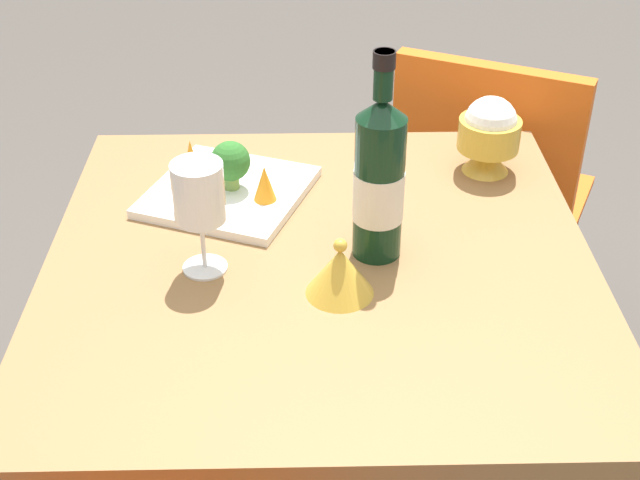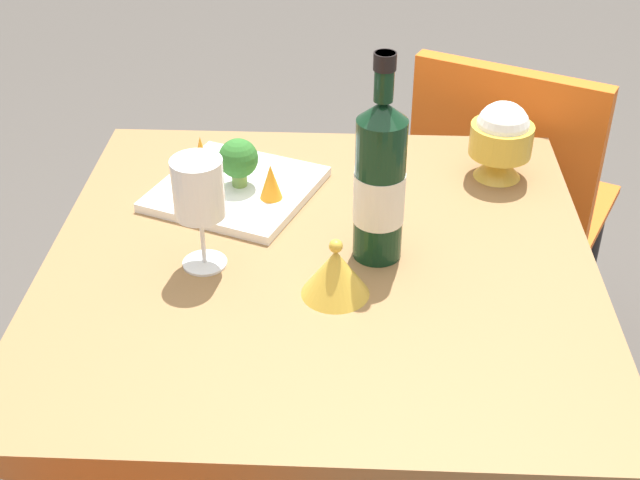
# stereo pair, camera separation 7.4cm
# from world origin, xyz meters

# --- Properties ---
(dining_table) EXTENTS (0.85, 0.85, 0.75)m
(dining_table) POSITION_xyz_m (0.00, 0.00, 0.66)
(dining_table) COLOR olive
(dining_table) RESTS_ON ground_plane
(chair_by_wall) EXTENTS (0.53, 0.53, 0.85)m
(chair_by_wall) POSITION_xyz_m (-0.39, -0.58, 0.53)
(chair_by_wall) COLOR orange
(chair_by_wall) RESTS_ON ground_plane
(wine_bottle) EXTENTS (0.08, 0.08, 0.33)m
(wine_bottle) POSITION_xyz_m (-0.09, -0.01, 0.88)
(wine_bottle) COLOR black
(wine_bottle) RESTS_ON dining_table
(wine_glass) EXTENTS (0.08, 0.08, 0.18)m
(wine_glass) POSITION_xyz_m (0.17, 0.03, 0.88)
(wine_glass) COLOR white
(wine_glass) RESTS_ON dining_table
(rice_bowl) EXTENTS (0.11, 0.11, 0.14)m
(rice_bowl) POSITION_xyz_m (-0.30, -0.27, 0.82)
(rice_bowl) COLOR gold
(rice_bowl) RESTS_ON dining_table
(rice_bowl_lid) EXTENTS (0.10, 0.10, 0.09)m
(rice_bowl_lid) POSITION_xyz_m (-0.03, 0.09, 0.79)
(rice_bowl_lid) COLOR gold
(rice_bowl_lid) RESTS_ON dining_table
(serving_plate) EXTENTS (0.32, 0.32, 0.02)m
(serving_plate) POSITION_xyz_m (0.15, -0.19, 0.76)
(serving_plate) COLOR white
(serving_plate) RESTS_ON dining_table
(broccoli_floret) EXTENTS (0.07, 0.07, 0.09)m
(broccoli_floret) POSITION_xyz_m (0.15, -0.19, 0.82)
(broccoli_floret) COLOR #729E4C
(broccoli_floret) RESTS_ON serving_plate
(carrot_garnish_left) EXTENTS (0.04, 0.04, 0.06)m
(carrot_garnish_left) POSITION_xyz_m (0.09, -0.15, 0.80)
(carrot_garnish_left) COLOR orange
(carrot_garnish_left) RESTS_ON serving_plate
(carrot_garnish_right) EXTENTS (0.03, 0.03, 0.07)m
(carrot_garnish_right) POSITION_xyz_m (0.22, -0.23, 0.80)
(carrot_garnish_right) COLOR orange
(carrot_garnish_right) RESTS_ON serving_plate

